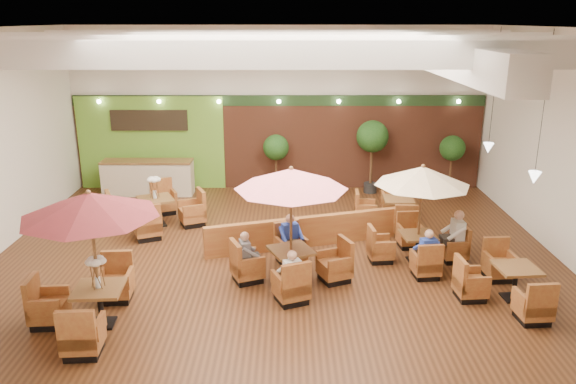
{
  "coord_description": "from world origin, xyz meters",
  "views": [
    {
      "loc": [
        0.28,
        -13.04,
        5.7
      ],
      "look_at": [
        0.3,
        0.5,
        1.5
      ],
      "focal_mm": 35.0,
      "sensor_mm": 36.0,
      "label": 1
    }
  ],
  "objects_px": {
    "topiary_2": "(452,150)",
    "diner_4": "(455,231)",
    "table_1": "(291,204)",
    "diner_3": "(427,248)",
    "diner_2": "(247,251)",
    "topiary_0": "(276,150)",
    "table_3": "(156,211)",
    "table_4": "(502,284)",
    "table_0": "(89,231)",
    "diner_1": "(291,234)",
    "service_counter": "(148,178)",
    "table_5": "(388,211)",
    "booth_divider": "(315,231)",
    "diner_0": "(291,270)",
    "table_2": "(421,196)",
    "topiary_1": "(372,139)"
  },
  "relations": [
    {
      "from": "table_3",
      "to": "table_5",
      "type": "height_order",
      "value": "table_3"
    },
    {
      "from": "booth_divider",
      "to": "diner_3",
      "type": "distance_m",
      "value": 3.12
    },
    {
      "from": "diner_1",
      "to": "diner_3",
      "type": "height_order",
      "value": "diner_1"
    },
    {
      "from": "table_1",
      "to": "diner_0",
      "type": "height_order",
      "value": "table_1"
    },
    {
      "from": "topiary_0",
      "to": "diner_3",
      "type": "bearing_deg",
      "value": -61.64
    },
    {
      "from": "service_counter",
      "to": "table_2",
      "type": "relative_size",
      "value": 1.22
    },
    {
      "from": "table_5",
      "to": "diner_4",
      "type": "xyz_separation_m",
      "value": [
        1.13,
        -2.71,
        0.43
      ]
    },
    {
      "from": "table_0",
      "to": "table_5",
      "type": "xyz_separation_m",
      "value": [
        6.6,
        5.7,
        -1.6
      ]
    },
    {
      "from": "diner_0",
      "to": "diner_3",
      "type": "xyz_separation_m",
      "value": [
        3.09,
        1.17,
        0.0
      ]
    },
    {
      "from": "topiary_2",
      "to": "diner_3",
      "type": "xyz_separation_m",
      "value": [
        -2.36,
        -6.58,
        -0.74
      ]
    },
    {
      "from": "table_5",
      "to": "diner_0",
      "type": "xyz_separation_m",
      "value": [
        -2.85,
        -4.78,
        0.38
      ]
    },
    {
      "from": "service_counter",
      "to": "topiary_0",
      "type": "xyz_separation_m",
      "value": [
        4.3,
        0.2,
        0.91
      ]
    },
    {
      "from": "booth_divider",
      "to": "diner_3",
      "type": "height_order",
      "value": "diner_3"
    },
    {
      "from": "topiary_1",
      "to": "diner_2",
      "type": "relative_size",
      "value": 3.39
    },
    {
      "from": "topiary_2",
      "to": "diner_4",
      "type": "xyz_separation_m",
      "value": [
        -1.46,
        -5.69,
        -0.69
      ]
    },
    {
      "from": "table_0",
      "to": "table_2",
      "type": "bearing_deg",
      "value": 19.83
    },
    {
      "from": "table_1",
      "to": "diner_2",
      "type": "height_order",
      "value": "table_1"
    },
    {
      "from": "service_counter",
      "to": "diner_2",
      "type": "xyz_separation_m",
      "value": [
        3.78,
        -6.57,
        0.15
      ]
    },
    {
      "from": "diner_2",
      "to": "topiary_0",
      "type": "bearing_deg",
      "value": 159.38
    },
    {
      "from": "table_1",
      "to": "table_2",
      "type": "height_order",
      "value": "table_1"
    },
    {
      "from": "topiary_2",
      "to": "diner_1",
      "type": "height_order",
      "value": "topiary_2"
    },
    {
      "from": "table_5",
      "to": "diner_4",
      "type": "bearing_deg",
      "value": -63.96
    },
    {
      "from": "service_counter",
      "to": "table_5",
      "type": "bearing_deg",
      "value": -20.01
    },
    {
      "from": "table_0",
      "to": "topiary_0",
      "type": "distance_m",
      "value": 9.28
    },
    {
      "from": "topiary_2",
      "to": "table_0",
      "type": "bearing_deg",
      "value": -136.69
    },
    {
      "from": "service_counter",
      "to": "booth_divider",
      "type": "relative_size",
      "value": 0.51
    },
    {
      "from": "service_counter",
      "to": "diner_2",
      "type": "bearing_deg",
      "value": -60.09
    },
    {
      "from": "table_4",
      "to": "topiary_0",
      "type": "xyz_separation_m",
      "value": [
        -4.91,
        7.62,
        1.15
      ]
    },
    {
      "from": "table_4",
      "to": "topiary_2",
      "type": "relative_size",
      "value": 1.27
    },
    {
      "from": "booth_divider",
      "to": "table_3",
      "type": "distance_m",
      "value": 4.73
    },
    {
      "from": "service_counter",
      "to": "topiary_2",
      "type": "relative_size",
      "value": 1.52
    },
    {
      "from": "service_counter",
      "to": "table_3",
      "type": "relative_size",
      "value": 1.01
    },
    {
      "from": "table_5",
      "to": "table_1",
      "type": "bearing_deg",
      "value": -123.57
    },
    {
      "from": "booth_divider",
      "to": "table_2",
      "type": "relative_size",
      "value": 2.38
    },
    {
      "from": "table_1",
      "to": "diner_3",
      "type": "xyz_separation_m",
      "value": [
        3.09,
        0.19,
        -1.1
      ]
    },
    {
      "from": "table_5",
      "to": "topiary_1",
      "type": "relative_size",
      "value": 1.02
    },
    {
      "from": "table_5",
      "to": "topiary_0",
      "type": "relative_size",
      "value": 1.26
    },
    {
      "from": "table_2",
      "to": "table_1",
      "type": "bearing_deg",
      "value": -166.73
    },
    {
      "from": "table_3",
      "to": "diner_1",
      "type": "bearing_deg",
      "value": -57.81
    },
    {
      "from": "table_2",
      "to": "topiary_1",
      "type": "relative_size",
      "value": 0.99
    },
    {
      "from": "diner_0",
      "to": "diner_3",
      "type": "distance_m",
      "value": 3.31
    },
    {
      "from": "diner_2",
      "to": "table_5",
      "type": "bearing_deg",
      "value": 118.5
    },
    {
      "from": "diner_0",
      "to": "service_counter",
      "type": "bearing_deg",
      "value": 100.22
    },
    {
      "from": "table_3",
      "to": "diner_1",
      "type": "height_order",
      "value": "table_3"
    },
    {
      "from": "table_4",
      "to": "diner_0",
      "type": "relative_size",
      "value": 3.49
    },
    {
      "from": "table_0",
      "to": "diner_2",
      "type": "bearing_deg",
      "value": 30.74
    },
    {
      "from": "table_0",
      "to": "diner_2",
      "type": "distance_m",
      "value": 3.57
    },
    {
      "from": "table_0",
      "to": "topiary_1",
      "type": "xyz_separation_m",
      "value": [
        6.5,
        8.67,
        -0.11
      ]
    },
    {
      "from": "service_counter",
      "to": "diner_3",
      "type": "relative_size",
      "value": 4.15
    },
    {
      "from": "table_3",
      "to": "table_4",
      "type": "bearing_deg",
      "value": -51.83
    }
  ]
}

